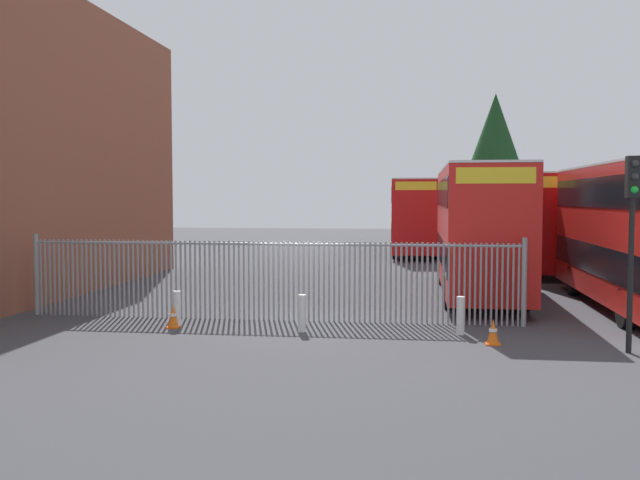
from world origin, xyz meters
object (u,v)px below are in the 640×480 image
(bollard_near_left, at_px, (177,309))
(traffic_light_kerbside, at_px, (632,217))
(double_decker_bus_behind_fence_left, at_px, (478,226))
(traffic_cone_by_gate, at_px, (493,332))
(double_decker_bus_far_back, at_px, (416,214))
(double_decker_bus_behind_fence_right, at_px, (535,218))
(bollard_center_front, at_px, (302,313))
(double_decker_bus_near_gate, at_px, (634,230))
(traffic_cone_mid_forecourt, at_px, (173,317))
(bollard_near_right, at_px, (461,316))

(bollard_near_left, height_order, traffic_light_kerbside, traffic_light_kerbside)
(double_decker_bus_behind_fence_left, relative_size, traffic_cone_by_gate, 18.32)
(double_decker_bus_far_back, xyz_separation_m, bollard_near_left, (-6.14, -24.90, -1.95))
(double_decker_bus_far_back, bearing_deg, double_decker_bus_behind_fence_right, -57.60)
(double_decker_bus_behind_fence_right, height_order, bollard_center_front, double_decker_bus_behind_fence_right)
(double_decker_bus_behind_fence_left, xyz_separation_m, traffic_cone_by_gate, (-0.33, -8.52, -2.13))
(double_decker_bus_near_gate, xyz_separation_m, double_decker_bus_behind_fence_left, (-4.40, 2.57, 0.00))
(double_decker_bus_far_back, relative_size, bollard_near_left, 11.38)
(double_decker_bus_behind_fence_left, bearing_deg, traffic_light_kerbside, -74.35)
(double_decker_bus_behind_fence_left, bearing_deg, bollard_center_front, -123.26)
(bollard_center_front, relative_size, traffic_cone_mid_forecourt, 1.61)
(double_decker_bus_behind_fence_right, bearing_deg, bollard_near_right, -104.82)
(traffic_cone_by_gate, distance_m, traffic_light_kerbside, 3.96)
(double_decker_bus_near_gate, height_order, bollard_center_front, double_decker_bus_near_gate)
(bollard_center_front, bearing_deg, bollard_near_right, 2.91)
(bollard_center_front, bearing_deg, double_decker_bus_behind_fence_right, 63.38)
(bollard_near_right, bearing_deg, double_decker_bus_behind_fence_left, 82.20)
(double_decker_bus_near_gate, relative_size, bollard_near_left, 11.38)
(bollard_near_left, bearing_deg, double_decker_bus_near_gate, 20.40)
(double_decker_bus_far_back, height_order, traffic_light_kerbside, double_decker_bus_far_back)
(bollard_near_left, xyz_separation_m, traffic_cone_by_gate, (8.00, -1.21, -0.19))
(double_decker_bus_near_gate, height_order, traffic_cone_by_gate, double_decker_bus_near_gate)
(double_decker_bus_behind_fence_right, distance_m, bollard_near_right, 16.97)
(double_decker_bus_behind_fence_right, bearing_deg, traffic_cone_by_gate, -101.77)
(bollard_near_left, relative_size, bollard_center_front, 1.00)
(traffic_cone_mid_forecourt, bearing_deg, traffic_cone_by_gate, -7.42)
(bollard_near_right, distance_m, traffic_cone_mid_forecourt, 7.39)
(traffic_cone_mid_forecourt, bearing_deg, double_decker_bus_near_gate, 20.93)
(double_decker_bus_far_back, distance_m, traffic_cone_mid_forecourt, 25.90)
(double_decker_bus_near_gate, relative_size, traffic_light_kerbside, 2.51)
(double_decker_bus_far_back, bearing_deg, double_decker_bus_near_gate, -71.89)
(bollard_near_left, distance_m, traffic_light_kerbside, 11.28)
(double_decker_bus_behind_fence_right, xyz_separation_m, traffic_light_kerbside, (-0.78, -17.94, 0.56))
(double_decker_bus_far_back, height_order, bollard_near_left, double_decker_bus_far_back)
(bollard_near_right, distance_m, traffic_light_kerbside, 4.63)
(traffic_cone_mid_forecourt, bearing_deg, double_decker_bus_behind_fence_left, 41.64)
(bollard_near_right, bearing_deg, double_decker_bus_far_back, 92.72)
(bollard_near_left, distance_m, bollard_center_front, 3.38)
(double_decker_bus_near_gate, height_order, double_decker_bus_behind_fence_left, same)
(double_decker_bus_behind_fence_right, distance_m, bollard_near_left, 20.08)
(double_decker_bus_far_back, distance_m, bollard_near_left, 25.72)
(double_decker_bus_far_back, bearing_deg, bollard_near_right, -87.28)
(double_decker_bus_behind_fence_left, distance_m, traffic_light_kerbside, 9.37)
(bollard_near_right, bearing_deg, bollard_center_front, -177.09)
(double_decker_bus_behind_fence_right, xyz_separation_m, traffic_cone_mid_forecourt, (-11.70, -16.40, -2.13))
(double_decker_bus_behind_fence_right, bearing_deg, bollard_near_left, -125.64)
(double_decker_bus_far_back, relative_size, bollard_near_right, 11.38)
(double_decker_bus_near_gate, distance_m, double_decker_bus_far_back, 21.22)
(traffic_light_kerbside, bearing_deg, bollard_center_front, 169.11)
(traffic_cone_by_gate, relative_size, traffic_cone_mid_forecourt, 1.00)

